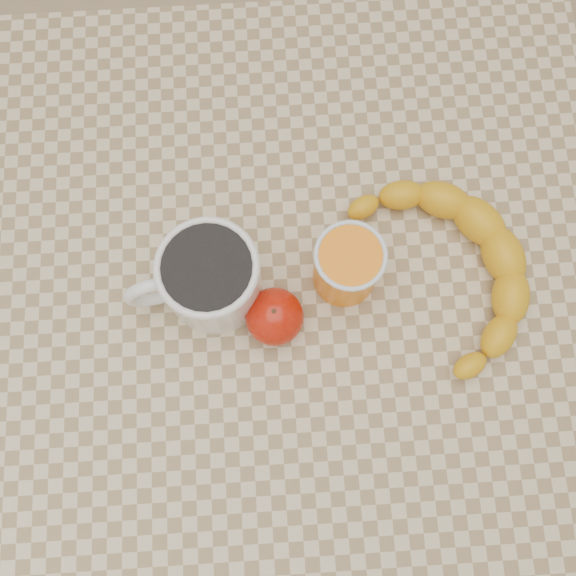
{
  "coord_description": "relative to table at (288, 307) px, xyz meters",
  "views": [
    {
      "loc": [
        -0.01,
        -0.18,
        1.49
      ],
      "look_at": [
        0.0,
        0.0,
        0.77
      ],
      "focal_mm": 40.0,
      "sensor_mm": 36.0,
      "label": 1
    }
  ],
  "objects": [
    {
      "name": "coffee_mug",
      "position": [
        -0.09,
        0.01,
        0.14
      ],
      "size": [
        0.17,
        0.13,
        0.1
      ],
      "color": "white",
      "rests_on": "table"
    },
    {
      "name": "ground",
      "position": [
        0.0,
        0.0,
        -0.66
      ],
      "size": [
        3.0,
        3.0,
        0.0
      ],
      "primitive_type": "plane",
      "color": "tan",
      "rests_on": "ground"
    },
    {
      "name": "table",
      "position": [
        0.0,
        0.0,
        0.0
      ],
      "size": [
        0.8,
        0.8,
        0.75
      ],
      "color": "#C9B58E",
      "rests_on": "ground"
    },
    {
      "name": "orange_juice_glass",
      "position": [
        0.07,
        0.01,
        0.13
      ],
      "size": [
        0.08,
        0.08,
        0.09
      ],
      "color": "orange",
      "rests_on": "table"
    },
    {
      "name": "apple",
      "position": [
        -0.02,
        -0.03,
        0.12
      ],
      "size": [
        0.09,
        0.09,
        0.06
      ],
      "color": "#9D0E05",
      "rests_on": "table"
    },
    {
      "name": "banana",
      "position": [
        0.19,
        0.01,
        0.11
      ],
      "size": [
        0.38,
        0.41,
        0.05
      ],
      "primitive_type": null,
      "rotation": [
        0.0,
        0.0,
        0.31
      ],
      "color": "gold",
      "rests_on": "table"
    }
  ]
}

